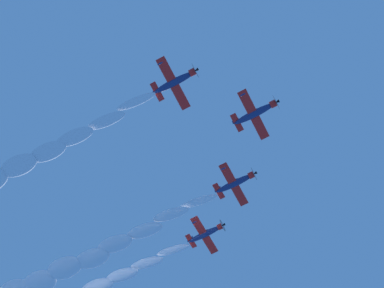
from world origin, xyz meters
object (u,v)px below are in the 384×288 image
Objects in this scene: airplane_left_wingman at (236,183)px; airplane_right_wingman at (176,81)px; airplane_lead at (256,113)px; airplane_slot_tail at (206,233)px.

airplane_right_wingman is at bearing 134.71° from airplane_left_wingman.
airplane_lead is 1.00× the size of airplane_left_wingman.
airplane_right_wingman reaches higher than airplane_lead.
airplane_left_wingman is at bearing -6.75° from airplane_lead.
airplane_lead is at bearing 173.25° from airplane_left_wingman.
airplane_slot_tail is (26.73, -12.95, -0.02)m from airplane_right_wingman.
airplane_lead is 12.32m from airplane_right_wingman.
airplane_left_wingman is (13.05, -1.55, 0.46)m from airplane_lead.
airplane_right_wingman is 1.00× the size of airplane_slot_tail.
airplane_left_wingman is 1.00× the size of airplane_slot_tail.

